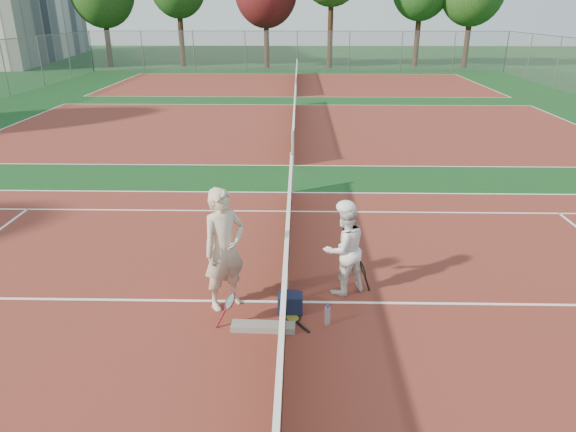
{
  "coord_description": "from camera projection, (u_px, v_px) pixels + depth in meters",
  "views": [
    {
      "loc": [
        0.18,
        -7.35,
        4.51
      ],
      "look_at": [
        0.0,
        1.22,
        1.05
      ],
      "focal_mm": 32.0,
      "sensor_mm": 36.0,
      "label": 1
    }
  ],
  "objects": [
    {
      "name": "court_far_a",
      "position": [
        294.0,
        128.0,
        21.02
      ],
      "size": [
        23.77,
        10.97,
        0.01
      ],
      "primitive_type": "cube",
      "color": "maroon",
      "rests_on": "ground"
    },
    {
      "name": "player_a",
      "position": [
        224.0,
        249.0,
        8.07
      ],
      "size": [
        0.87,
        0.84,
        2.01
      ],
      "primitive_type": "imported",
      "rotation": [
        0.0,
        0.0,
        0.7
      ],
      "color": "beige",
      "rests_on": "ground"
    },
    {
      "name": "court_main",
      "position": [
        286.0,
        302.0,
        8.51
      ],
      "size": [
        23.77,
        10.97,
        0.01
      ],
      "primitive_type": "cube",
      "color": "maroon",
      "rests_on": "ground"
    },
    {
      "name": "racket_spare",
      "position": [
        292.0,
        318.0,
        8.05
      ],
      "size": [
        0.56,
        0.65,
        0.03
      ],
      "primitive_type": null,
      "rotation": [
        0.0,
        0.0,
        2.16
      ],
      "color": "black",
      "rests_on": "ground"
    },
    {
      "name": "net_main",
      "position": [
        286.0,
        275.0,
        8.32
      ],
      "size": [
        0.1,
        10.98,
        1.02
      ],
      "primitive_type": null,
      "color": "black",
      "rests_on": "ground"
    },
    {
      "name": "net_far_a",
      "position": [
        294.0,
        116.0,
        20.83
      ],
      "size": [
        0.1,
        10.98,
        1.02
      ],
      "primitive_type": null,
      "color": "black",
      "rests_on": "ground"
    },
    {
      "name": "water_bottle",
      "position": [
        327.0,
        316.0,
        7.85
      ],
      "size": [
        0.09,
        0.09,
        0.3
      ],
      "primitive_type": "cylinder",
      "color": "#AAC3D7",
      "rests_on": "ground"
    },
    {
      "name": "sports_bag_purple",
      "position": [
        290.0,
        300.0,
        8.33
      ],
      "size": [
        0.34,
        0.24,
        0.26
      ],
      "primitive_type": "cube",
      "rotation": [
        0.0,
        0.0,
        -0.08
      ],
      "color": "#25112D",
      "rests_on": "ground"
    },
    {
      "name": "ground",
      "position": [
        286.0,
        302.0,
        8.51
      ],
      "size": [
        130.0,
        130.0,
        0.0
      ],
      "primitive_type": "plane",
      "color": "#0F3A16",
      "rests_on": "ground"
    },
    {
      "name": "net_far_b",
      "position": [
        296.0,
        76.0,
        33.35
      ],
      "size": [
        0.1,
        10.98,
        1.02
      ],
      "primitive_type": null,
      "color": "black",
      "rests_on": "ground"
    },
    {
      "name": "player_b",
      "position": [
        344.0,
        249.0,
        8.55
      ],
      "size": [
        0.97,
        0.9,
        1.59
      ],
      "primitive_type": "imported",
      "rotation": [
        0.0,
        0.0,
        3.64
      ],
      "color": "white",
      "rests_on": "ground"
    },
    {
      "name": "sports_bag_navy",
      "position": [
        290.0,
        303.0,
        8.18
      ],
      "size": [
        0.39,
        0.27,
        0.31
      ],
      "primitive_type": "cube",
      "rotation": [
        0.0,
        0.0,
        -0.0
      ],
      "color": "black",
      "rests_on": "ground"
    },
    {
      "name": "fence_back",
      "position": [
        297.0,
        52.0,
        39.47
      ],
      "size": [
        32.0,
        0.06,
        3.0
      ],
      "primitive_type": null,
      "color": "slate",
      "rests_on": "ground"
    },
    {
      "name": "net_cover_canvas",
      "position": [
        263.0,
        327.0,
        7.75
      ],
      "size": [
        0.97,
        0.26,
        0.1
      ],
      "primitive_type": "cube",
      "rotation": [
        0.0,
        0.0,
        -0.04
      ],
      "color": "slate",
      "rests_on": "ground"
    },
    {
      "name": "racket_black_held",
      "position": [
        362.0,
        277.0,
        8.72
      ],
      "size": [
        0.27,
        0.31,
        0.58
      ],
      "primitive_type": null,
      "rotation": [
        0.0,
        0.0,
        3.35
      ],
      "color": "black",
      "rests_on": "ground"
    },
    {
      "name": "racket_red",
      "position": [
        230.0,
        310.0,
        7.8
      ],
      "size": [
        0.41,
        0.38,
        0.53
      ],
      "primitive_type": null,
      "rotation": [
        0.0,
        0.0,
        0.41
      ],
      "color": "maroon",
      "rests_on": "ground"
    },
    {
      "name": "court_far_b",
      "position": [
        296.0,
        84.0,
        33.54
      ],
      "size": [
        23.77,
        10.97,
        0.01
      ],
      "primitive_type": "cube",
      "color": "maroon",
      "rests_on": "ground"
    }
  ]
}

